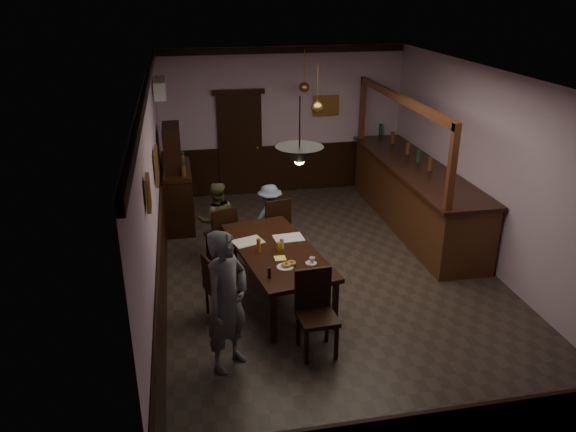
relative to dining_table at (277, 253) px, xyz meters
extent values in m
cube|color=#2D2621|center=(0.90, 0.35, -0.69)|extent=(5.00, 8.00, 0.01)
cube|color=white|center=(0.90, 0.35, 2.31)|extent=(5.00, 8.00, 0.01)
cube|color=#BCA2BC|center=(0.90, 4.35, 0.81)|extent=(5.00, 0.01, 3.00)
cube|color=#BCA2BC|center=(0.90, -3.65, 0.81)|extent=(5.00, 0.01, 3.00)
cube|color=#BCA2BC|center=(-1.60, 0.35, 0.81)|extent=(0.01, 8.00, 3.00)
cube|color=#BCA2BC|center=(3.40, 0.35, 0.81)|extent=(0.01, 8.00, 3.00)
cube|color=black|center=(0.00, 0.00, 0.03)|extent=(1.37, 2.34, 0.06)
cube|color=black|center=(-0.23, -1.08, -0.34)|extent=(0.07, 0.07, 0.69)
cube|color=black|center=(0.59, -0.93, -0.34)|extent=(0.07, 0.07, 0.69)
cube|color=black|center=(-0.59, 0.93, -0.34)|extent=(0.07, 0.07, 0.69)
cube|color=black|center=(0.23, 1.08, -0.34)|extent=(0.07, 0.07, 0.69)
cube|color=black|center=(-0.68, 1.25, -0.24)|extent=(0.53, 0.53, 0.05)
cube|color=black|center=(-0.62, 1.07, 0.03)|extent=(0.41, 0.18, 0.50)
cube|color=black|center=(-0.58, 1.46, -0.47)|extent=(0.04, 0.04, 0.43)
cube|color=black|center=(-0.90, 1.35, -0.47)|extent=(0.04, 0.04, 0.43)
cube|color=black|center=(-0.47, 1.15, -0.47)|extent=(0.04, 0.04, 0.43)
cube|color=black|center=(-0.78, 1.03, -0.47)|extent=(0.04, 0.04, 0.43)
cube|color=black|center=(0.21, 1.41, -0.22)|extent=(0.51, 0.51, 0.05)
cube|color=black|center=(0.24, 1.22, 0.05)|extent=(0.43, 0.12, 0.51)
cube|color=black|center=(0.34, 1.61, -0.46)|extent=(0.04, 0.04, 0.44)
cube|color=black|center=(0.00, 1.55, -0.46)|extent=(0.04, 0.04, 0.44)
cube|color=black|center=(0.41, 1.27, -0.46)|extent=(0.04, 0.04, 0.44)
cube|color=black|center=(0.07, 1.20, -0.46)|extent=(0.04, 0.04, 0.44)
cube|color=black|center=(0.25, -1.38, -0.20)|extent=(0.48, 0.48, 0.05)
cube|color=black|center=(0.24, -1.17, 0.09)|extent=(0.45, 0.07, 0.54)
cube|color=black|center=(0.07, -1.57, -0.45)|extent=(0.04, 0.04, 0.46)
cube|color=black|center=(0.44, -1.55, -0.45)|extent=(0.04, 0.04, 0.46)
cube|color=black|center=(0.05, -1.21, -0.45)|extent=(0.04, 0.04, 0.46)
cube|color=black|center=(0.42, -1.19, -0.45)|extent=(0.04, 0.04, 0.46)
cube|color=black|center=(-0.80, -0.35, -0.27)|extent=(0.49, 0.49, 0.05)
cube|color=black|center=(-0.97, -0.40, -0.02)|extent=(0.15, 0.38, 0.46)
cube|color=black|center=(-0.60, -0.45, -0.49)|extent=(0.04, 0.04, 0.40)
cube|color=black|center=(-0.70, -0.15, -0.49)|extent=(0.04, 0.04, 0.40)
cube|color=black|center=(-0.90, -0.54, -0.49)|extent=(0.04, 0.04, 0.40)
cube|color=black|center=(-1.00, -0.24, -0.49)|extent=(0.04, 0.04, 0.40)
imported|color=slate|center=(-0.81, -1.42, 0.17)|extent=(0.73, 0.73, 1.71)
imported|color=#4B4A2D|center=(-0.72, 1.45, -0.05)|extent=(0.65, 0.52, 1.27)
imported|color=slate|center=(0.17, 1.61, -0.13)|extent=(0.82, 0.63, 1.12)
cube|color=silver|center=(-0.36, 0.31, 0.07)|extent=(0.49, 0.42, 0.01)
cube|color=silver|center=(0.23, 0.33, 0.07)|extent=(0.44, 0.33, 0.01)
cube|color=#FFF25D|center=(0.00, -0.28, 0.07)|extent=(0.17, 0.17, 0.00)
cylinder|color=white|center=(0.37, -0.51, 0.07)|extent=(0.15, 0.15, 0.01)
imported|color=white|center=(0.39, -0.50, 0.11)|extent=(0.09, 0.09, 0.07)
cylinder|color=white|center=(0.02, -0.55, 0.07)|extent=(0.22, 0.22, 0.01)
torus|color=#C68C47|center=(0.03, -0.54, 0.10)|extent=(0.13, 0.13, 0.04)
torus|color=#C68C47|center=(0.10, -0.51, 0.10)|extent=(0.13, 0.13, 0.04)
cylinder|color=yellow|center=(0.02, -0.05, 0.12)|extent=(0.07, 0.07, 0.12)
cylinder|color=#BF721E|center=(-0.25, -0.03, 0.16)|extent=(0.06, 0.06, 0.20)
cylinder|color=silver|center=(0.08, 0.02, 0.14)|extent=(0.06, 0.06, 0.15)
cylinder|color=black|center=(-0.23, -0.78, 0.13)|extent=(0.04, 0.04, 0.14)
cube|color=black|center=(-1.30, 2.94, -0.19)|extent=(0.50, 1.39, 1.00)
cube|color=black|center=(-1.30, 2.94, 0.36)|extent=(0.48, 1.34, 0.08)
cube|color=black|center=(-1.35, 2.94, 0.76)|extent=(0.30, 0.90, 0.80)
cube|color=#432612|center=(2.90, 2.03, -0.14)|extent=(0.90, 4.19, 1.10)
cube|color=black|center=(2.88, 2.03, 0.43)|extent=(1.00, 4.29, 0.06)
cube|color=#432612|center=(2.50, 2.03, 1.66)|extent=(0.10, 4.09, 0.12)
cube|color=#432612|center=(2.50, 0.03, 1.06)|extent=(0.10, 0.10, 1.30)
cube|color=#432612|center=(2.50, 4.03, 1.06)|extent=(0.10, 0.10, 1.30)
cube|color=black|center=(0.00, 4.30, 0.36)|extent=(0.90, 0.06, 2.10)
cube|color=white|center=(-1.48, 3.25, 1.76)|extent=(0.20, 0.85, 0.30)
cube|color=olive|center=(-1.56, -1.25, 1.46)|extent=(0.04, 0.28, 0.36)
cube|color=olive|center=(-1.56, 1.15, 1.01)|extent=(0.04, 0.62, 0.48)
cube|color=olive|center=(1.80, 4.31, 1.11)|extent=(0.55, 0.04, 0.42)
cylinder|color=black|center=(0.14, -0.79, 1.97)|extent=(0.02, 0.02, 0.69)
cone|color=black|center=(0.14, -0.79, 1.63)|extent=(0.56, 0.56, 0.22)
sphere|color=#FFD88C|center=(0.14, -0.79, 1.58)|extent=(0.12, 0.12, 0.12)
cylinder|color=#BF8C3F|center=(1.00, 1.85, 1.96)|extent=(0.02, 0.02, 0.70)
cone|color=#BF8C3F|center=(1.00, 1.85, 1.61)|extent=(0.20, 0.20, 0.22)
sphere|color=#FFD88C|center=(1.00, 1.85, 1.56)|extent=(0.12, 0.12, 0.12)
cylinder|color=#BF8C3F|center=(1.20, 3.69, 1.96)|extent=(0.02, 0.02, 0.70)
cone|color=#BF8C3F|center=(1.20, 3.69, 1.61)|extent=(0.20, 0.20, 0.22)
sphere|color=#FFD88C|center=(1.20, 3.69, 1.56)|extent=(0.12, 0.12, 0.12)
camera|label=1|loc=(-1.19, -6.87, 3.49)|focal=35.00mm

